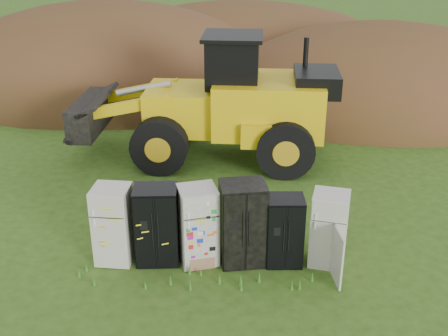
# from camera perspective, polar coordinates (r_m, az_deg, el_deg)

# --- Properties ---
(ground) EXTENTS (120.00, 120.00, 0.00)m
(ground) POSITION_cam_1_polar(r_m,az_deg,el_deg) (13.08, -0.10, -9.29)
(ground) COLOR #2E4D14
(ground) RESTS_ON ground
(fridge_leftmost) EXTENTS (0.86, 0.83, 1.83)m
(fridge_leftmost) POSITION_cam_1_polar(r_m,az_deg,el_deg) (12.88, -11.18, -5.64)
(fridge_leftmost) COLOR silver
(fridge_leftmost) RESTS_ON ground
(fridge_black_side) EXTENTS (1.00, 0.82, 1.83)m
(fridge_black_side) POSITION_cam_1_polar(r_m,az_deg,el_deg) (12.70, -6.85, -5.75)
(fridge_black_side) COLOR black
(fridge_black_side) RESTS_ON ground
(fridge_sticker) EXTENTS (1.00, 0.96, 1.84)m
(fridge_sticker) POSITION_cam_1_polar(r_m,az_deg,el_deg) (12.59, -2.65, -5.84)
(fridge_sticker) COLOR silver
(fridge_sticker) RESTS_ON ground
(fridge_dark_mid) EXTENTS (1.11, 0.96, 1.95)m
(fridge_dark_mid) POSITION_cam_1_polar(r_m,az_deg,el_deg) (12.56, 1.91, -5.65)
(fridge_dark_mid) COLOR black
(fridge_dark_mid) RESTS_ON ground
(fridge_black_right) EXTENTS (0.84, 0.71, 1.63)m
(fridge_black_right) POSITION_cam_1_polar(r_m,az_deg,el_deg) (12.66, 6.15, -6.35)
(fridge_black_right) COLOR black
(fridge_black_right) RESTS_ON ground
(fridge_open_door) EXTENTS (0.93, 0.88, 1.74)m
(fridge_open_door) POSITION_cam_1_polar(r_m,az_deg,el_deg) (12.77, 10.61, -6.10)
(fridge_open_door) COLOR silver
(fridge_open_door) RESTS_ON ground
(wheel_loader) EXTENTS (8.41, 3.71, 4.00)m
(wheel_loader) POSITION_cam_1_polar(r_m,az_deg,el_deg) (17.76, -2.40, 7.12)
(wheel_loader) COLOR gold
(wheel_loader) RESTS_ON ground
(dirt_mound_right) EXTENTS (13.82, 10.14, 6.72)m
(dirt_mound_right) POSITION_cam_1_polar(r_m,az_deg,el_deg) (24.74, 15.30, 6.41)
(dirt_mound_right) COLOR #4F3619
(dirt_mound_right) RESTS_ON ground
(dirt_mound_left) EXTENTS (15.90, 11.93, 7.68)m
(dirt_mound_left) POSITION_cam_1_polar(r_m,az_deg,el_deg) (26.85, -11.46, 8.17)
(dirt_mound_left) COLOR #4F3619
(dirt_mound_left) RESTS_ON ground
(dirt_mound_back) EXTENTS (17.22, 11.48, 6.62)m
(dirt_mound_back) POSITION_cam_1_polar(r_m,az_deg,el_deg) (29.97, 1.84, 10.30)
(dirt_mound_back) COLOR #4F3619
(dirt_mound_back) RESTS_ON ground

